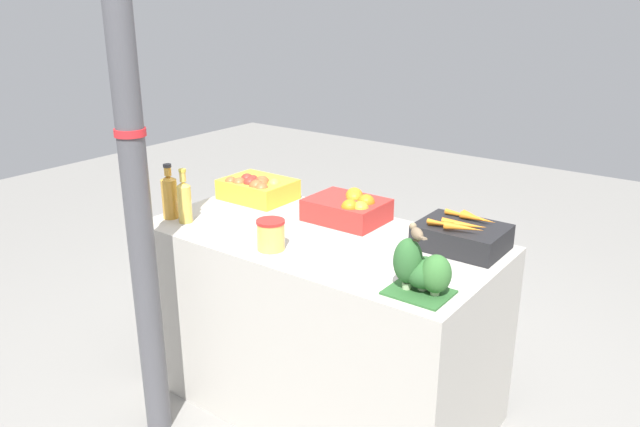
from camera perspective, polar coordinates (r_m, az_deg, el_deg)
ground_plane at (r=3.15m, az=0.00°, el=-16.55°), size 10.00×10.00×0.00m
market_table at (r=2.92m, az=0.00°, el=-9.77°), size 1.56×0.79×0.85m
support_pole at (r=2.54m, az=-16.75°, el=4.83°), size 0.12×0.12×2.49m
apple_crate at (r=3.21m, az=-5.80°, el=2.34°), size 0.35×0.27×0.13m
orange_crate at (r=2.90m, az=2.65°, el=0.47°), size 0.35×0.27×0.14m
carrot_crate at (r=2.64m, az=12.84°, el=-1.97°), size 0.35×0.27×0.14m
broccoli_pile at (r=2.22m, az=9.28°, el=-5.16°), size 0.22×0.18×0.20m
juice_bottle_amber at (r=3.00m, az=-13.59°, el=1.63°), size 0.07×0.07×0.26m
juice_bottle_golden at (r=2.93m, az=-12.29°, el=1.18°), size 0.06×0.06×0.25m
pickle_jar at (r=2.57m, az=-4.52°, el=-1.95°), size 0.12×0.12×0.13m
sparrow_bird at (r=2.16m, az=8.83°, el=-1.75°), size 0.11×0.10×0.05m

